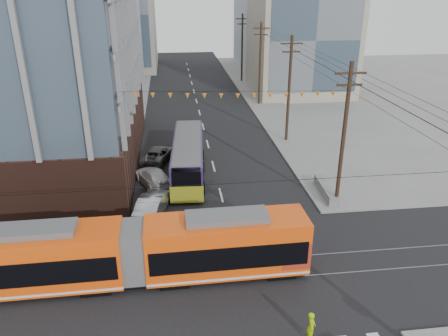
{
  "coord_description": "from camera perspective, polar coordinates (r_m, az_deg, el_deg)",
  "views": [
    {
      "loc": [
        -3.65,
        -17.25,
        15.99
      ],
      "look_at": [
        -0.26,
        9.94,
        4.15
      ],
      "focal_mm": 35.0,
      "sensor_mm": 36.0,
      "label": 1
    }
  ],
  "objects": [
    {
      "name": "parked_car_silver",
      "position": [
        32.68,
        -9.31,
        -4.66
      ],
      "size": [
        2.8,
        5.12,
        1.6
      ],
      "primitive_type": "imported",
      "rotation": [
        0.0,
        0.0,
        2.9
      ],
      "color": "#9599A1",
      "rests_on": "ground"
    },
    {
      "name": "parked_car_white",
      "position": [
        37.25,
        -9.2,
        -1.15
      ],
      "size": [
        3.82,
        5.32,
        1.43
      ],
      "primitive_type": "imported",
      "rotation": [
        0.0,
        0.0,
        3.56
      ],
      "color": "silver",
      "rests_on": "ground"
    },
    {
      "name": "city_bus",
      "position": [
        38.41,
        -4.71,
        1.43
      ],
      "size": [
        3.39,
        12.03,
        3.37
      ],
      "primitive_type": null,
      "rotation": [
        0.0,
        0.0,
        -0.07
      ],
      "color": "#33204E",
      "rests_on": "ground"
    },
    {
      "name": "bg_bldg_ne_near",
      "position": [
        68.61,
        10.0,
        16.36
      ],
      "size": [
        14.0,
        14.0,
        16.0
      ],
      "primitive_type": "cube",
      "color": "gray",
      "rests_on": "ground"
    },
    {
      "name": "ground",
      "position": [
        23.8,
        3.8,
        -18.89
      ],
      "size": [
        160.0,
        160.0,
        0.0
      ],
      "primitive_type": "plane",
      "color": "slate"
    },
    {
      "name": "jersey_barrier",
      "position": [
        35.96,
        13.08,
        -2.89
      ],
      "size": [
        1.24,
        4.51,
        0.89
      ],
      "primitive_type": "cube",
      "rotation": [
        0.0,
        0.0,
        -0.05
      ],
      "color": "gray",
      "rests_on": "ground"
    },
    {
      "name": "utility_pole_far",
      "position": [
        74.99,
        2.37,
        15.32
      ],
      "size": [
        0.3,
        0.3,
        11.0
      ],
      "primitive_type": "cylinder",
      "color": "black",
      "rests_on": "ground"
    },
    {
      "name": "parked_car_grey",
      "position": [
        42.15,
        -8.62,
        1.8
      ],
      "size": [
        3.67,
        5.33,
        1.35
      ],
      "primitive_type": "imported",
      "rotation": [
        0.0,
        0.0,
        2.82
      ],
      "color": "#595959",
      "rests_on": "ground"
    },
    {
      "name": "bg_bldg_nw_far",
      "position": [
        90.05,
        -14.49,
        18.88
      ],
      "size": [
        16.0,
        18.0,
        20.0
      ],
      "primitive_type": "cube",
      "color": "gray",
      "rests_on": "ground"
    },
    {
      "name": "bg_bldg_ne_far",
      "position": [
        88.41,
        7.45,
        17.36
      ],
      "size": [
        16.0,
        16.0,
        14.0
      ],
      "primitive_type": "cube",
      "color": "#8C99A5",
      "rests_on": "ground"
    },
    {
      "name": "pedestrian",
      "position": [
        22.47,
        11.33,
        -19.66
      ],
      "size": [
        0.58,
        0.7,
        1.63
      ],
      "primitive_type": "imported",
      "rotation": [
        0.0,
        0.0,
        1.2
      ],
      "color": "#A0DA01",
      "rests_on": "ground"
    },
    {
      "name": "streetcar",
      "position": [
        25.47,
        -11.64,
        -10.76
      ],
      "size": [
        19.82,
        3.04,
        3.81
      ],
      "primitive_type": null,
      "rotation": [
        0.0,
        0.0,
        0.01
      ],
      "color": "#F54D0C",
      "rests_on": "ground"
    },
    {
      "name": "bg_bldg_nw_near",
      "position": [
        70.87,
        -18.73,
        16.56
      ],
      "size": [
        18.0,
        16.0,
        18.0
      ],
      "primitive_type": "cube",
      "color": "#8C99A5",
      "rests_on": "ground"
    }
  ]
}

